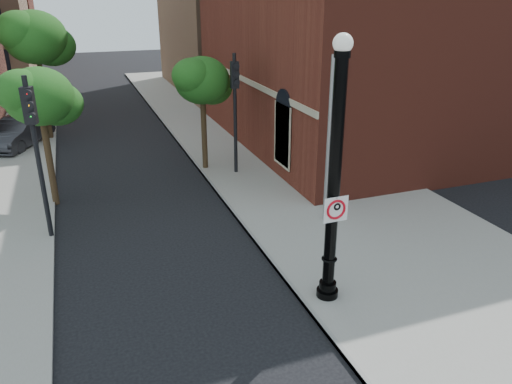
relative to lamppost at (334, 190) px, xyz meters
name	(u,v)px	position (x,y,z in m)	size (l,w,h in m)	color
ground	(236,338)	(-2.72, -0.68, -3.09)	(120.00, 120.00, 0.00)	black
sidewalk_right	(295,170)	(3.28, 9.32, -3.03)	(8.00, 60.00, 0.12)	gray
curb_edge	(209,181)	(-0.67, 9.32, -3.02)	(0.10, 60.00, 0.14)	gray
brick_wall_building	(439,15)	(13.28, 13.32, 3.17)	(22.30, 16.30, 12.50)	maroon
lamppost	(334,190)	(0.00, 0.00, 0.00)	(0.57, 0.57, 6.69)	black
no_parking_sign	(336,209)	(0.00, -0.17, -0.43)	(0.64, 0.07, 0.64)	white
parked_car	(19,132)	(-8.37, 17.59, -2.33)	(1.60, 4.59, 1.51)	#2C2C31
traffic_signal_left	(34,133)	(-6.79, 6.14, 0.45)	(0.39, 0.45, 5.24)	black
traffic_signal_right	(235,95)	(0.72, 9.85, 0.39)	(0.35, 0.43, 5.16)	black
utility_pole	(328,144)	(2.08, 4.18, -0.25)	(0.11, 0.11, 5.68)	#999999
street_tree_a	(40,98)	(-6.63, 9.15, 0.92)	(2.82, 2.55, 5.08)	black
street_tree_b	(36,39)	(-6.91, 18.50, 2.13)	(3.67, 3.31, 6.60)	black
street_tree_c	(203,82)	(-0.35, 10.93, 0.83)	(2.76, 2.49, 4.97)	black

